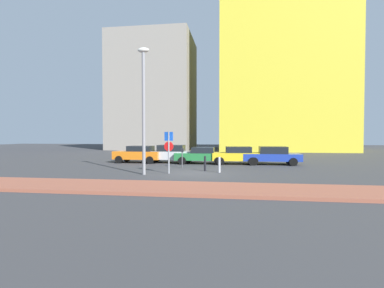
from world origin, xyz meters
The scene contains 14 objects.
ground_plane centered at (0.00, 0.00, 0.00)m, with size 120.00×120.00×0.00m, color #38383A.
sidewalk_brick centered at (0.00, -5.69, 0.07)m, with size 40.00×3.03×0.14m, color #93513D.
parked_car_orange centered at (-5.76, 6.26, 0.78)m, with size 4.18×2.08×1.48m.
parked_car_silver centered at (-2.91, 6.59, 0.81)m, with size 4.36×2.01×1.56m.
parked_car_green centered at (-0.19, 6.10, 0.72)m, with size 4.33×2.07×1.40m.
parked_car_yellow centered at (2.76, 6.12, 0.77)m, with size 4.08×2.19×1.47m.
parked_car_blue centered at (5.60, 6.18, 0.76)m, with size 4.61×2.08×1.48m.
parking_sign_post centered at (-1.52, -0.49, 1.65)m, with size 0.60×0.10×2.63m.
parking_meter centered at (-1.24, 2.72, 0.94)m, with size 0.18×0.14×1.45m.
street_lamp centered at (-2.91, -1.16, 4.46)m, with size 0.70×0.36×7.66m.
traffic_bollard_near centered at (1.58, 0.47, 0.50)m, with size 0.15×0.15×1.00m, color #B7B7BC.
traffic_bollard_mid centered at (0.59, 1.12, 0.50)m, with size 0.14×0.14×1.01m, color black.
building_colorful_midrise centered at (10.22, 32.36, 13.89)m, with size 19.50×17.29×27.78m, color gold.
building_under_construction centered at (-11.54, 32.24, 9.86)m, with size 13.76×12.43×19.73m, color gray.
Camera 1 is at (2.43, -17.97, 2.36)m, focal length 26.87 mm.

